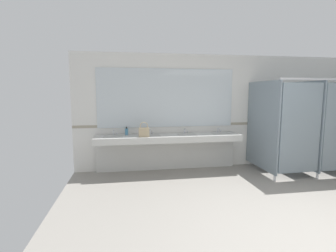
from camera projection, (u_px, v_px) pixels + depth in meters
name	position (u px, v px, depth m)	size (l,w,h in m)	color
ground_plane	(322.00, 229.00, 3.48)	(7.62, 6.65, 0.10)	gray
wall_back	(232.00, 111.00, 6.32)	(7.62, 0.12, 2.71)	silver
wall_back_tile_band	(233.00, 124.00, 6.29)	(7.62, 0.01, 0.06)	#9E937F
vanity_counter	(168.00, 144.00, 5.86)	(3.29, 0.58, 0.98)	silver
mirror_panel	(167.00, 98.00, 5.93)	(3.19, 0.02, 1.35)	silver
bathroom_stalls	(328.00, 125.00, 5.72)	(3.03, 1.32, 2.10)	gray
handbag	(144.00, 132.00, 5.50)	(0.23, 0.10, 0.32)	tan
soap_dispenser	(127.00, 131.00, 5.76)	(0.07, 0.07, 0.18)	teal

